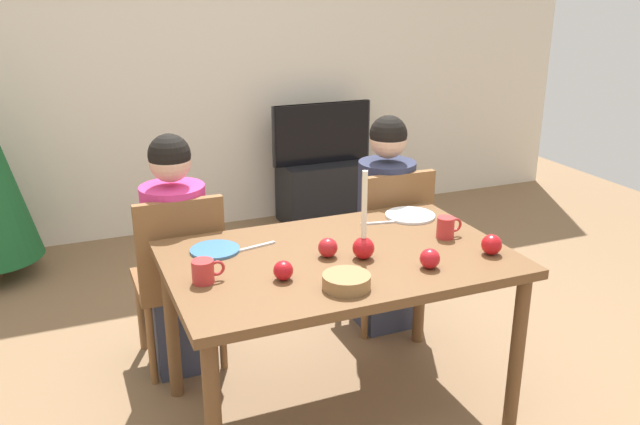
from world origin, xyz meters
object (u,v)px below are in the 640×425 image
Objects in this scene: person_left_child at (177,258)px; apple_near_candle at (328,248)px; mug_left at (204,271)px; apple_by_right_mug at (430,259)px; chair_left at (180,272)px; apple_far_edge at (283,270)px; candle_centerpiece at (364,241)px; mug_right at (446,227)px; apple_by_left_plate at (492,245)px; tv_stand at (322,192)px; dining_table at (338,273)px; chair_right at (388,239)px; plate_left at (215,250)px; bowl_walnuts at (346,281)px; person_right_child at (385,227)px; plate_right at (410,215)px; tv at (322,133)px.

person_left_child is 14.54× the size of apple_near_candle.
apple_by_right_mug is (0.85, -0.21, -0.00)m from mug_left.
chair_left is at bearing -90.00° from person_left_child.
apple_by_right_mug is at bearing -11.64° from apple_far_edge.
apple_near_candle is at bearing 141.91° from apple_by_right_mug.
candle_centerpiece reaches higher than chair_left.
apple_by_right_mug reaches higher than apple_far_edge.
mug_right is 1.43× the size of apple_by_left_plate.
apple_by_left_plate is at bearing -73.07° from mug_right.
person_left_child is 9.27× the size of mug_left.
person_left_child is 0.85m from apple_far_edge.
tv_stand is 1.73× the size of candle_centerpiece.
person_left_child is at bearing -130.80° from tv_stand.
apple_by_left_plate reaches higher than dining_table.
chair_right is at bearing 91.77° from apple_by_left_plate.
plate_left is 0.88m from apple_by_right_mug.
apple_by_right_mug is (-0.60, -2.56, 0.55)m from tv_stand.
person_left_child is 1.06m from bowl_walnuts.
person_right_child is 14.54× the size of apple_near_candle.
person_right_child reaches higher than chair_right.
plate_left is at bearing 156.05° from apple_by_left_plate.
mug_left is at bearing -162.27° from plate_right.
chair_right reaches higher than bowl_walnuts.
mug_left is 0.30m from apple_far_edge.
dining_table is 16.51× the size of apple_by_left_plate.
apple_by_left_plate is at bearing -88.29° from person_right_child.
apple_by_right_mug is 0.58m from apple_far_edge.
tv_stand is 5.28× the size of mug_right.
apple_near_candle is (0.52, 0.05, -0.00)m from mug_left.
candle_centerpiece is at bearing -171.00° from mug_right.
dining_table is 6.77× the size of plate_left.
tv reaches higher than mug_left.
tv is (0.32, 1.66, 0.14)m from person_right_child.
dining_table is at bearing -149.58° from plate_right.
chair_right is 0.67m from mug_right.
apple_near_candle and apple_by_right_mug have the same top height.
candle_centerpiece reaches higher than apple_far_edge.
apple_by_right_mug is at bearing -108.05° from chair_right.
tv is at bearing 57.03° from plate_left.
mug_left reaches higher than apple_by_left_plate.
chair_right is 3.80× the size of plate_right.
apple_by_left_plate is (1.14, -0.87, 0.22)m from person_left_child.
person_right_child reaches higher than dining_table.
person_left_child is 1.48× the size of tv.
bowl_walnuts reaches higher than tv_stand.
tv is at bearing 64.36° from apple_far_edge.
apple_near_candle reaches higher than dining_table.
tv is at bearing 79.19° from chair_right.
chair_right is 1.41× the size of tv_stand.
mug_right reaches higher than plate_left.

